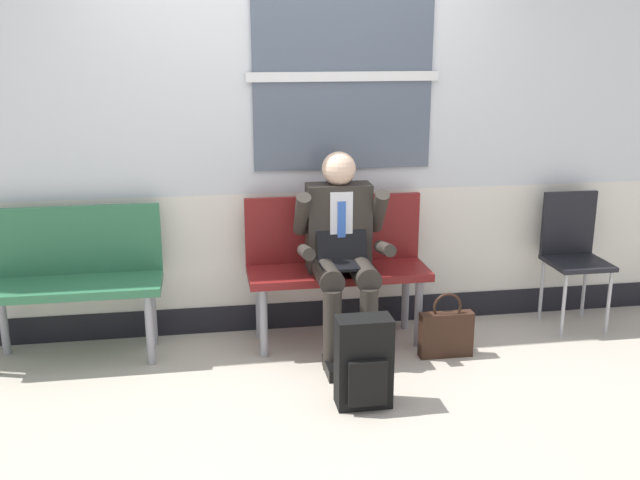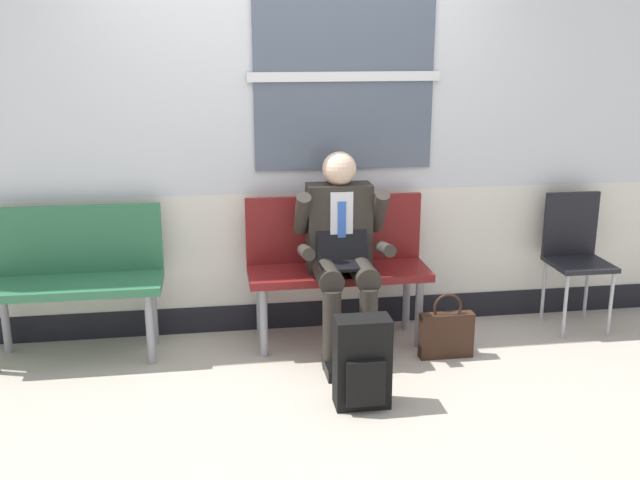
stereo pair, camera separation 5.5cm
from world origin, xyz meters
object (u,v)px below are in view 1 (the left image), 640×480
object	(u,v)px
person_seated	(342,249)
backpack	(364,363)
bench_empty	(73,271)
folding_chair	(573,247)
bench_with_person	(336,258)
handbag	(446,333)

from	to	relation	value
person_seated	backpack	distance (m)	0.85
bench_empty	backpack	world-z (taller)	bench_empty
backpack	folding_chair	world-z (taller)	folding_chair
bench_with_person	bench_empty	distance (m)	1.63
bench_with_person	folding_chair	distance (m)	1.64
backpack	handbag	xyz separation A→B (m)	(0.64, 0.53, -0.09)
bench_with_person	person_seated	distance (m)	0.23
bench_with_person	folding_chair	world-z (taller)	bench_with_person
bench_with_person	backpack	bearing A→B (deg)	-91.40
bench_with_person	bench_empty	size ratio (longest dim) A/B	1.08
bench_with_person	person_seated	xyz separation A→B (m)	(0.00, -0.20, 0.12)
backpack	folding_chair	distance (m)	1.93
person_seated	folding_chair	world-z (taller)	person_seated
bench_empty	person_seated	bearing A→B (deg)	-6.96
person_seated	handbag	xyz separation A→B (m)	(0.62, -0.21, -0.51)
bench_empty	backpack	size ratio (longest dim) A/B	2.13
bench_empty	backpack	xyz separation A→B (m)	(1.61, -0.94, -0.30)
bench_with_person	handbag	xyz separation A→B (m)	(0.62, -0.41, -0.40)
handbag	folding_chair	size ratio (longest dim) A/B	0.46
bench_with_person	handbag	distance (m)	0.84
handbag	backpack	bearing A→B (deg)	-140.37
bench_with_person	handbag	world-z (taller)	bench_with_person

